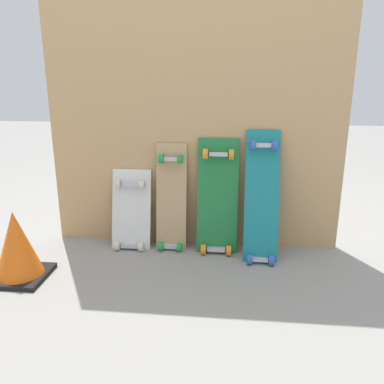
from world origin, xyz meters
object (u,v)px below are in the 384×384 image
skateboard_green (217,202)px  skateboard_teal (262,202)px  traffic_cone (17,246)px  skateboard_white (131,215)px  skateboard_natural (171,203)px

skateboard_green → skateboard_teal: (0.25, -0.05, 0.02)m
traffic_cone → skateboard_green: bearing=24.6°
skateboard_white → skateboard_green: 0.53m
skateboard_green → traffic_cone: bearing=-155.4°
skateboard_natural → traffic_cone: 0.87m
skateboard_teal → skateboard_white: bearing=176.0°
skateboard_natural → skateboard_teal: bearing=-7.4°
skateboard_teal → skateboard_green: bearing=167.6°
skateboard_green → skateboard_natural: bearing=177.2°
skateboard_white → skateboard_natural: skateboard_natural is taller
skateboard_white → skateboard_green: skateboard_green is taller
skateboard_green → traffic_cone: size_ratio=2.00×
skateboard_green → traffic_cone: 1.10m
skateboard_teal → traffic_cone: 1.32m
skateboard_natural → traffic_cone: (-0.72, -0.47, -0.10)m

